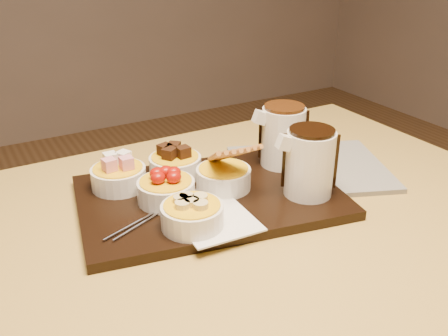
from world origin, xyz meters
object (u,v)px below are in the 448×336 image
bowl_strawberries (166,191)px  newspaper (309,168)px  pitcher_milk_chocolate (283,137)px  serving_board (210,197)px  dining_table (216,272)px  pitcher_dark_chocolate (310,164)px

bowl_strawberries → newspaper: 0.32m
pitcher_milk_chocolate → serving_board: bearing=-158.2°
bowl_strawberries → pitcher_milk_chocolate: bearing=5.8°
dining_table → newspaper: (0.27, 0.09, 0.10)m
pitcher_dark_chocolate → newspaper: pitcher_dark_chocolate is taller
dining_table → serving_board: (0.03, 0.07, 0.11)m
newspaper → bowl_strawberries: bearing=-157.3°
bowl_strawberries → pitcher_milk_chocolate: size_ratio=0.85×
dining_table → serving_board: 0.13m
pitcher_dark_chocolate → dining_table: bearing=-174.6°
dining_table → bowl_strawberries: 0.17m
serving_board → pitcher_dark_chocolate: pitcher_dark_chocolate is taller
pitcher_dark_chocolate → bowl_strawberries: bearing=167.3°
dining_table → pitcher_milk_chocolate: pitcher_milk_chocolate is taller
dining_table → pitcher_dark_chocolate: 0.25m
newspaper → pitcher_milk_chocolate: bearing=178.4°
pitcher_dark_chocolate → pitcher_milk_chocolate: same height
pitcher_milk_chocolate → newspaper: pitcher_milk_chocolate is taller
serving_board → pitcher_dark_chocolate: size_ratio=3.92×
serving_board → pitcher_milk_chocolate: bearing=21.8°
serving_board → bowl_strawberries: size_ratio=4.60×
serving_board → pitcher_milk_chocolate: 0.20m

